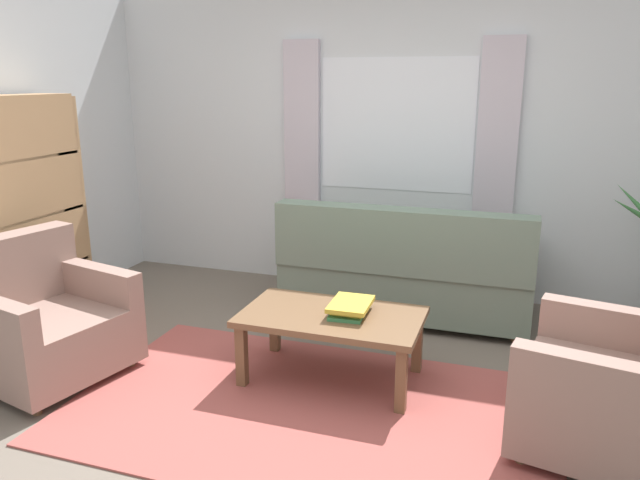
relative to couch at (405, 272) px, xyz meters
The scene contains 10 objects.
ground_plane 1.64m from the couch, 98.58° to the right, with size 6.24×6.24×0.00m, color #6B6056.
wall_back 1.18m from the couch, 109.32° to the left, with size 5.32×0.12×2.60m, color silver.
window_with_curtains 1.26m from the couch, 111.79° to the left, with size 1.98×0.07×1.40m.
area_rug 1.64m from the couch, 98.58° to the right, with size 2.72×1.66×0.01m, color #9E4C47.
couch is the anchor object (origin of this frame).
armchair_left 2.60m from the couch, 139.56° to the right, with size 0.99×1.00×0.88m.
armchair_right 1.99m from the couch, 47.08° to the right, with size 0.97×0.99×0.88m.
coffee_table 1.21m from the couch, 101.06° to the right, with size 1.10×0.64×0.44m.
book_stack_on_table 1.16m from the couch, 96.32° to the right, with size 0.25×0.35×0.08m.
bookshelf 2.83m from the couch, 158.12° to the right, with size 0.30×0.94×1.72m.
Camera 1 is at (1.04, -2.91, 1.84)m, focal length 34.11 mm.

